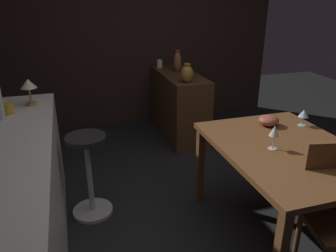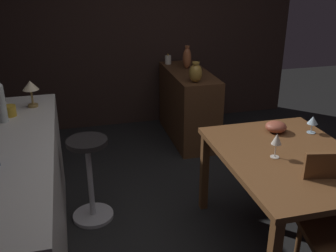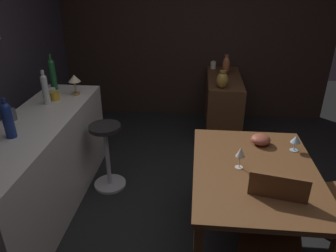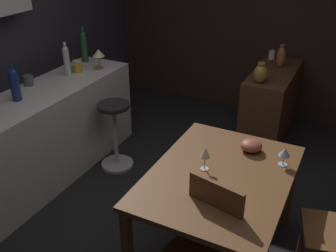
# 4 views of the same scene
# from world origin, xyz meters

# --- Properties ---
(ground_plane) EXTENTS (9.00, 9.00, 0.00)m
(ground_plane) POSITION_xyz_m (0.00, 0.00, 0.00)
(ground_plane) COLOR black
(wall_side_right) EXTENTS (0.10, 4.40, 2.60)m
(wall_side_right) POSITION_xyz_m (2.55, 0.30, 1.30)
(wall_side_right) COLOR #33231E
(wall_side_right) RESTS_ON ground_plane
(dining_table) EXTENTS (1.26, 0.93, 0.74)m
(dining_table) POSITION_xyz_m (-0.17, -0.44, 0.65)
(dining_table) COLOR brown
(dining_table) RESTS_ON ground_plane
(kitchen_counter) EXTENTS (2.10, 0.60, 0.90)m
(kitchen_counter) POSITION_xyz_m (0.11, 1.44, 0.45)
(kitchen_counter) COLOR silver
(kitchen_counter) RESTS_ON ground_plane
(sideboard_cabinet) EXTENTS (1.10, 0.44, 0.82)m
(sideboard_cabinet) POSITION_xyz_m (1.87, -0.33, 0.41)
(sideboard_cabinet) COLOR #56351E
(sideboard_cabinet) RESTS_ON ground_plane
(chair_near_window) EXTENTS (0.47, 0.47, 0.91)m
(chair_near_window) POSITION_xyz_m (-0.61, -0.50, 0.50)
(chair_near_window) COLOR brown
(chair_near_window) RESTS_ON ground_plane
(bar_stool) EXTENTS (0.34, 0.34, 0.72)m
(bar_stool) POSITION_xyz_m (0.51, 0.92, 0.38)
(bar_stool) COLOR #262323
(bar_stool) RESTS_ON ground_plane
(wine_glass_left) EXTENTS (0.08, 0.08, 0.14)m
(wine_glass_left) POSITION_xyz_m (0.15, -0.80, 0.84)
(wine_glass_left) COLOR silver
(wine_glass_left) RESTS_ON dining_table
(wine_glass_right) EXTENTS (0.07, 0.07, 0.18)m
(wine_glass_right) POSITION_xyz_m (-0.16, -0.32, 0.87)
(wine_glass_right) COLOR silver
(wine_glass_right) RESTS_ON dining_table
(fruit_bowl) EXTENTS (0.17, 0.17, 0.09)m
(fruit_bowl) POSITION_xyz_m (0.24, -0.54, 0.78)
(fruit_bowl) COLOR #9E4C38
(fruit_bowl) RESTS_ON dining_table
(wine_bottle_cobalt) EXTENTS (0.08, 0.08, 0.33)m
(wine_bottle_cobalt) POSITION_xyz_m (-0.13, 1.47, 1.06)
(wine_bottle_cobalt) COLOR navy
(wine_bottle_cobalt) RESTS_ON kitchen_counter
(wine_bottle_clear) EXTENTS (0.06, 0.06, 0.34)m
(wine_bottle_clear) POSITION_xyz_m (0.57, 1.49, 1.06)
(wine_bottle_clear) COLOR silver
(wine_bottle_clear) RESTS_ON kitchen_counter
(wine_bottle_green) EXTENTS (0.07, 0.07, 0.40)m
(wine_bottle_green) POSITION_xyz_m (1.00, 1.60, 1.08)
(wine_bottle_green) COLOR #1E592D
(wine_bottle_green) RESTS_ON kitchen_counter
(cup_white) EXTENTS (0.13, 0.09, 0.09)m
(cup_white) POSITION_xyz_m (0.78, 1.54, 0.94)
(cup_white) COLOR white
(cup_white) RESTS_ON kitchen_counter
(cup_mustard) EXTENTS (0.13, 0.09, 0.08)m
(cup_mustard) POSITION_xyz_m (0.69, 1.46, 0.94)
(cup_mustard) COLOR gold
(cup_mustard) RESTS_ON kitchen_counter
(cup_slate) EXTENTS (0.12, 0.09, 0.10)m
(cup_slate) POSITION_xyz_m (0.18, 1.64, 0.95)
(cup_slate) COLOR #515660
(cup_slate) RESTS_ON kitchen_counter
(counter_lamp) EXTENTS (0.13, 0.13, 0.22)m
(counter_lamp) POSITION_xyz_m (0.86, 1.30, 1.06)
(counter_lamp) COLOR #A58447
(counter_lamp) RESTS_ON kitchen_counter
(pillar_candle_tall) EXTENTS (0.08, 0.08, 0.13)m
(pillar_candle_tall) POSITION_xyz_m (2.29, -0.19, 0.87)
(pillar_candle_tall) COLOR white
(pillar_candle_tall) RESTS_ON sideboard_cabinet
(vase_copper) EXTENTS (0.10, 0.10, 0.27)m
(vase_copper) POSITION_xyz_m (2.02, -0.35, 0.95)
(vase_copper) COLOR #B26038
(vase_copper) RESTS_ON sideboard_cabinet
(vase_brass) EXTENTS (0.14, 0.14, 0.21)m
(vase_brass) POSITION_xyz_m (1.45, -0.27, 0.92)
(vase_brass) COLOR #B78C38
(vase_brass) RESTS_ON sideboard_cabinet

